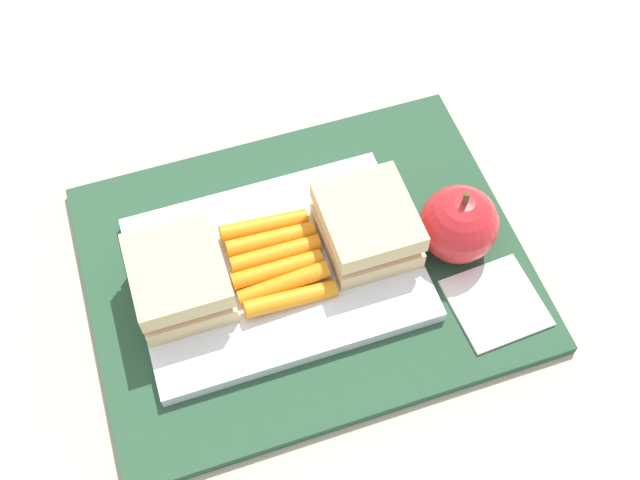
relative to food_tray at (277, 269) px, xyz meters
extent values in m
plane|color=#B7AD99|center=(0.03, 0.00, -0.02)|extent=(2.40, 2.40, 0.00)
cube|color=#284C33|center=(0.03, 0.00, -0.01)|extent=(0.36, 0.28, 0.01)
cube|color=white|center=(0.00, 0.00, 0.00)|extent=(0.23, 0.17, 0.01)
cube|color=#DBC189|center=(-0.08, 0.00, 0.01)|extent=(0.07, 0.08, 0.02)
cube|color=pink|center=(-0.08, 0.00, 0.03)|extent=(0.07, 0.07, 0.01)
cube|color=#DBC189|center=(-0.08, 0.00, 0.04)|extent=(0.07, 0.08, 0.02)
cube|color=#DBC189|center=(0.08, 0.00, 0.01)|extent=(0.07, 0.08, 0.02)
cube|color=pink|center=(0.08, 0.00, 0.03)|extent=(0.07, 0.07, 0.01)
cube|color=#DBC189|center=(0.08, 0.00, 0.04)|extent=(0.07, 0.08, 0.02)
cylinder|color=orange|center=(0.00, -0.04, 0.01)|extent=(0.08, 0.01, 0.02)
cylinder|color=orange|center=(0.00, -0.02, 0.01)|extent=(0.08, 0.01, 0.02)
cylinder|color=orange|center=(0.00, -0.01, 0.01)|extent=(0.08, 0.01, 0.01)
cylinder|color=orange|center=(0.00, 0.01, 0.01)|extent=(0.08, 0.01, 0.02)
cylinder|color=orange|center=(0.00, 0.02, 0.01)|extent=(0.08, 0.01, 0.02)
cylinder|color=orange|center=(0.00, 0.04, 0.01)|extent=(0.08, 0.01, 0.02)
sphere|color=red|center=(0.15, -0.02, 0.03)|extent=(0.07, 0.07, 0.07)
cylinder|color=brown|center=(0.15, -0.02, 0.06)|extent=(0.00, 0.00, 0.01)
cube|color=white|center=(0.16, -0.08, 0.00)|extent=(0.07, 0.07, 0.00)
camera|label=1|loc=(-0.07, -0.31, 0.56)|focal=43.51mm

